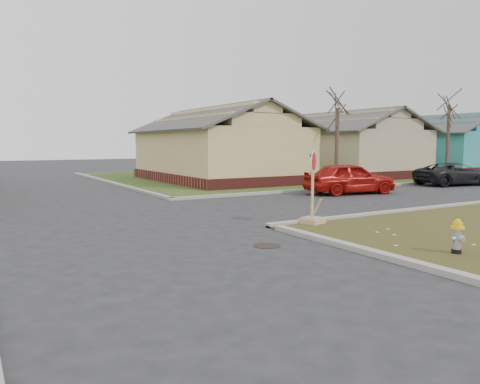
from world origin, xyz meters
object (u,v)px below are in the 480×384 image
red_sedan (349,178)px  dark_pickup (454,174)px  stop_sign (312,208)px  fire_hydrant (457,234)px

red_sedan → dark_pickup: red_sedan is taller
red_sedan → dark_pickup: (8.24, 0.33, -0.10)m
dark_pickup → stop_sign: bearing=122.6°
fire_hydrant → dark_pickup: bearing=45.9°
fire_hydrant → dark_pickup: (14.83, 10.38, 0.17)m
fire_hydrant → red_sedan: size_ratio=0.17×
red_sedan → stop_sign: bearing=140.2°
fire_hydrant → stop_sign: bearing=104.1°
fire_hydrant → dark_pickup: size_ratio=0.16×
stop_sign → fire_hydrant: bearing=-103.0°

